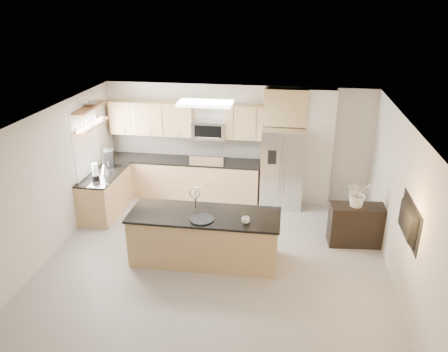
% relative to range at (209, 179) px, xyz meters
% --- Properties ---
extents(floor, '(6.50, 6.50, 0.00)m').
position_rel_range_xyz_m(floor, '(0.60, -2.92, -0.47)').
color(floor, gray).
rests_on(floor, ground).
extents(ceiling, '(6.00, 6.50, 0.02)m').
position_rel_range_xyz_m(ceiling, '(0.60, -2.92, 2.13)').
color(ceiling, white).
rests_on(ceiling, wall_back).
extents(wall_back, '(6.00, 0.02, 2.60)m').
position_rel_range_xyz_m(wall_back, '(0.60, 0.33, 0.83)').
color(wall_back, beige).
rests_on(wall_back, floor).
extents(wall_left, '(0.02, 6.50, 2.60)m').
position_rel_range_xyz_m(wall_left, '(-2.40, -2.92, 0.83)').
color(wall_left, beige).
rests_on(wall_left, floor).
extents(wall_right, '(0.02, 6.50, 2.60)m').
position_rel_range_xyz_m(wall_right, '(3.60, -2.92, 0.83)').
color(wall_right, beige).
rests_on(wall_right, floor).
extents(back_counter, '(3.55, 0.66, 1.44)m').
position_rel_range_xyz_m(back_counter, '(-0.63, 0.01, -0.00)').
color(back_counter, tan).
rests_on(back_counter, floor).
extents(left_counter, '(0.66, 1.50, 0.92)m').
position_rel_range_xyz_m(left_counter, '(-2.07, -1.07, -0.01)').
color(left_counter, tan).
rests_on(left_counter, floor).
extents(range, '(0.76, 0.64, 1.14)m').
position_rel_range_xyz_m(range, '(0.00, 0.00, 0.00)').
color(range, black).
rests_on(range, floor).
extents(upper_cabinets, '(3.50, 0.33, 0.75)m').
position_rel_range_xyz_m(upper_cabinets, '(-0.70, 0.16, 1.35)').
color(upper_cabinets, tan).
rests_on(upper_cabinets, wall_back).
extents(microwave, '(0.76, 0.40, 0.40)m').
position_rel_range_xyz_m(microwave, '(0.00, 0.12, 1.16)').
color(microwave, silver).
rests_on(microwave, upper_cabinets).
extents(refrigerator, '(0.92, 0.78, 1.78)m').
position_rel_range_xyz_m(refrigerator, '(1.66, -0.05, 0.42)').
color(refrigerator, silver).
rests_on(refrigerator, floor).
extents(partition_column, '(0.60, 0.30, 2.60)m').
position_rel_range_xyz_m(partition_column, '(2.42, 0.18, 0.83)').
color(partition_column, beige).
rests_on(partition_column, floor).
extents(window, '(0.04, 1.15, 1.65)m').
position_rel_range_xyz_m(window, '(-2.38, -1.07, 1.18)').
color(window, white).
rests_on(window, wall_left).
extents(shelf_lower, '(0.30, 1.20, 0.04)m').
position_rel_range_xyz_m(shelf_lower, '(-2.25, -0.97, 1.48)').
color(shelf_lower, brown).
rests_on(shelf_lower, wall_left).
extents(shelf_upper, '(0.30, 1.20, 0.04)m').
position_rel_range_xyz_m(shelf_upper, '(-2.25, -0.97, 1.85)').
color(shelf_upper, brown).
rests_on(shelf_upper, wall_left).
extents(ceiling_fixture, '(1.00, 0.50, 0.06)m').
position_rel_range_xyz_m(ceiling_fixture, '(0.20, -1.32, 2.09)').
color(ceiling_fixture, white).
rests_on(ceiling_fixture, ceiling).
extents(island, '(2.63, 0.97, 1.33)m').
position_rel_range_xyz_m(island, '(0.40, -2.54, -0.02)').
color(island, tan).
rests_on(island, floor).
extents(credenza, '(1.04, 0.51, 0.80)m').
position_rel_range_xyz_m(credenza, '(3.12, -1.58, -0.07)').
color(credenza, black).
rests_on(credenza, floor).
extents(cup, '(0.17, 0.17, 0.11)m').
position_rel_range_xyz_m(cup, '(1.14, -2.75, 0.49)').
color(cup, white).
rests_on(cup, island).
extents(platter, '(0.49, 0.49, 0.02)m').
position_rel_range_xyz_m(platter, '(0.40, -2.75, 0.45)').
color(platter, black).
rests_on(platter, island).
extents(blender, '(0.16, 0.16, 0.36)m').
position_rel_range_xyz_m(blender, '(-2.07, -1.42, 0.60)').
color(blender, black).
rests_on(blender, left_counter).
extents(kettle, '(0.22, 0.22, 0.28)m').
position_rel_range_xyz_m(kettle, '(-2.02, -1.10, 0.57)').
color(kettle, silver).
rests_on(kettle, left_counter).
extents(coffee_maker, '(0.26, 0.29, 0.37)m').
position_rel_range_xyz_m(coffee_maker, '(-2.09, -0.65, 0.62)').
color(coffee_maker, black).
rests_on(coffee_maker, left_counter).
extents(bowl, '(0.46, 0.46, 0.09)m').
position_rel_range_xyz_m(bowl, '(-2.25, -0.92, 1.91)').
color(bowl, silver).
rests_on(bowl, shelf_upper).
extents(flower_vase, '(0.88, 0.83, 0.77)m').
position_rel_range_xyz_m(flower_vase, '(3.08, -1.58, 0.72)').
color(flower_vase, silver).
rests_on(flower_vase, credenza).
extents(television, '(0.14, 1.08, 0.62)m').
position_rel_range_xyz_m(television, '(3.51, -3.12, 0.88)').
color(television, black).
rests_on(television, wall_right).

